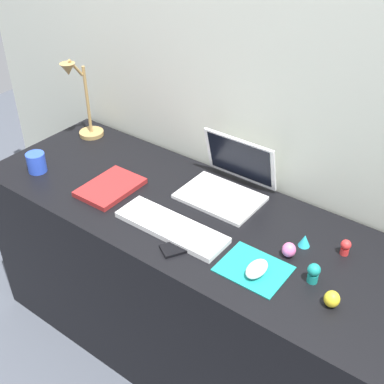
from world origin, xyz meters
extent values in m
plane|color=#474C56|center=(0.00, 0.00, 0.00)|extent=(6.00, 6.00, 0.00)
cube|color=beige|center=(0.00, 0.34, 0.79)|extent=(2.88, 0.05, 1.58)
cube|color=black|center=(0.00, 0.00, 0.37)|extent=(1.68, 0.60, 0.74)
cube|color=white|center=(0.05, 0.13, 0.75)|extent=(0.30, 0.21, 0.01)
cube|color=white|center=(0.05, 0.26, 0.85)|extent=(0.30, 0.06, 0.20)
cube|color=black|center=(0.05, 0.26, 0.85)|extent=(0.27, 0.05, 0.17)
cube|color=white|center=(0.02, -0.12, 0.75)|extent=(0.41, 0.13, 0.02)
cube|color=teal|center=(0.35, -0.12, 0.74)|extent=(0.21, 0.17, 0.00)
ellipsoid|color=white|center=(0.37, -0.13, 0.76)|extent=(0.06, 0.10, 0.03)
cube|color=black|center=(0.11, -0.18, 0.74)|extent=(0.12, 0.14, 0.01)
cylinder|color=#A5844C|center=(-0.70, 0.20, 0.75)|extent=(0.11, 0.11, 0.02)
cylinder|color=#A5844C|center=(-0.70, 0.20, 0.91)|extent=(0.01, 0.01, 0.31)
cylinder|color=#A5844C|center=(-0.70, 0.16, 1.07)|extent=(0.01, 0.07, 0.09)
cone|color=#A5844C|center=(-0.70, 0.12, 1.08)|extent=(0.06, 0.06, 0.05)
cube|color=maroon|center=(-0.32, -0.07, 0.75)|extent=(0.17, 0.24, 0.02)
cylinder|color=blue|center=(-0.65, -0.15, 0.78)|extent=(0.07, 0.07, 0.08)
cone|color=#28B7CC|center=(0.43, 0.08, 0.76)|extent=(0.04, 0.04, 0.04)
cylinder|color=teal|center=(0.52, -0.06, 0.76)|extent=(0.03, 0.03, 0.03)
sphere|color=teal|center=(0.52, -0.06, 0.79)|extent=(0.04, 0.04, 0.04)
ellipsoid|color=pink|center=(0.41, 0.00, 0.77)|extent=(0.05, 0.05, 0.05)
ellipsoid|color=yellow|center=(0.61, -0.12, 0.77)|extent=(0.05, 0.05, 0.05)
cylinder|color=red|center=(0.55, 0.12, 0.75)|extent=(0.03, 0.03, 0.02)
sphere|color=red|center=(0.55, 0.12, 0.78)|extent=(0.03, 0.03, 0.03)
camera|label=1|loc=(0.89, -1.16, 1.83)|focal=47.02mm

